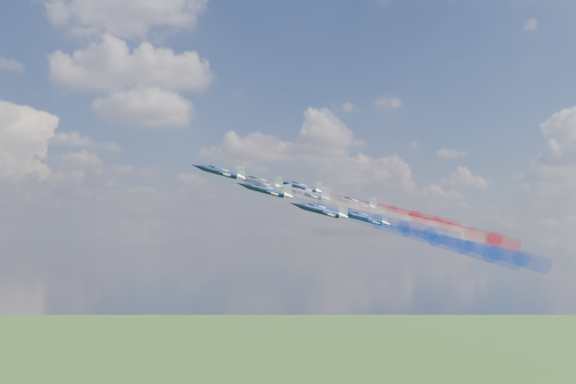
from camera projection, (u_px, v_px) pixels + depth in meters
name	position (u px, v px, depth m)	size (l,w,h in m)	color
jet_lead	(221.00, 172.00, 158.81)	(10.99, 13.74, 3.66)	black
trail_lead	(327.00, 200.00, 163.11)	(4.58, 42.02, 4.58)	silver
jet_inner_left	(267.00, 191.00, 151.69)	(10.99, 13.74, 3.66)	black
trail_inner_left	(376.00, 219.00, 155.98)	(4.58, 42.02, 4.58)	blue
jet_inner_right	(261.00, 183.00, 170.71)	(10.99, 13.74, 3.66)	black
trail_inner_right	(358.00, 208.00, 175.01)	(4.58, 42.02, 4.58)	red
jet_outer_left	(321.00, 211.00, 144.20)	(10.99, 13.74, 3.66)	black
trail_outer_left	(435.00, 240.00, 148.49)	(4.58, 42.02, 4.58)	blue
jet_center_third	(306.00, 194.00, 163.98)	(10.99, 13.74, 3.66)	black
trail_center_third	(407.00, 220.00, 168.28)	(4.58, 42.02, 4.58)	silver
jet_outer_right	(302.00, 187.00, 183.06)	(10.99, 13.74, 3.66)	black
trail_outer_right	(392.00, 211.00, 187.36)	(4.58, 42.02, 4.58)	red
jet_rear_left	(365.00, 219.00, 155.18)	(10.99, 13.74, 3.66)	black
trail_rear_left	(470.00, 246.00, 159.48)	(4.58, 42.02, 4.58)	blue
jet_rear_right	(355.00, 203.00, 175.45)	(10.99, 13.74, 3.66)	black
trail_rear_right	(448.00, 228.00, 179.75)	(4.58, 42.02, 4.58)	red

